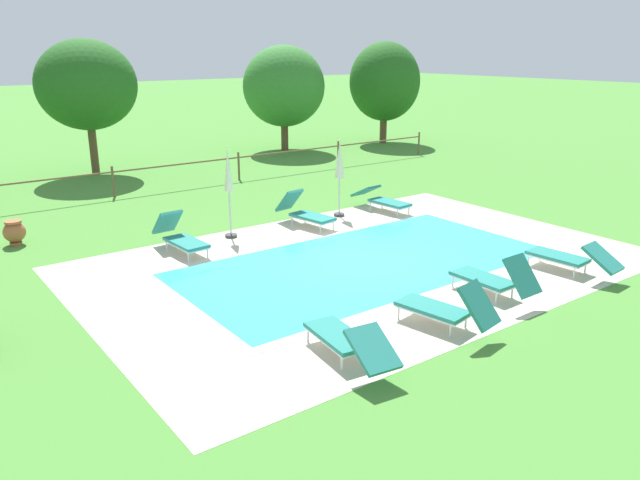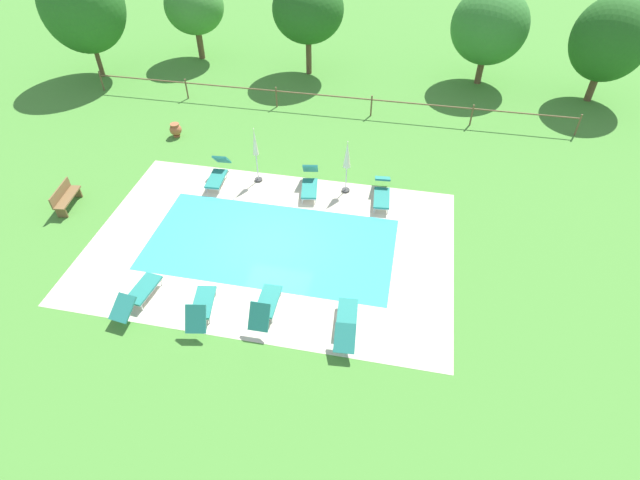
{
  "view_description": "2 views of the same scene",
  "coord_description": "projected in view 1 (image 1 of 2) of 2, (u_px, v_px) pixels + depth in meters",
  "views": [
    {
      "loc": [
        -8.98,
        -10.35,
        4.83
      ],
      "look_at": [
        -0.93,
        0.5,
        0.6
      ],
      "focal_mm": 34.75,
      "sensor_mm": 36.0,
      "label": 1
    },
    {
      "loc": [
        4.27,
        -12.54,
        12.01
      ],
      "look_at": [
        1.86,
        -0.44,
        0.91
      ],
      "focal_mm": 28.2,
      "sensor_mm": 36.0,
      "label": 2
    }
  ],
  "objects": [
    {
      "name": "tree_centre",
      "position": [
        284.0,
        86.0,
        29.33
      ],
      "size": [
        3.88,
        3.88,
        4.93
      ],
      "color": "brown",
      "rests_on": "ground"
    },
    {
      "name": "sun_lounger_north_far",
      "position": [
        181.0,
        237.0,
        15.12
      ],
      "size": [
        0.71,
        1.93,
        0.95
      ],
      "color": "#237A70",
      "rests_on": "ground"
    },
    {
      "name": "sun_lounger_north_end",
      "position": [
        494.0,
        278.0,
        12.39
      ],
      "size": [
        0.63,
        1.86,
        0.99
      ],
      "color": "#237A70",
      "rests_on": "ground"
    },
    {
      "name": "tree_west_mid",
      "position": [
        87.0,
        85.0,
        23.47
      ],
      "size": [
        3.75,
        3.75,
        5.14
      ],
      "color": "brown",
      "rests_on": "ground"
    },
    {
      "name": "swimming_pool_water",
      "position": [
        365.0,
        262.0,
        14.48
      ],
      "size": [
        8.66,
        4.35,
        0.01
      ],
      "primitive_type": "cube",
      "color": "#38C6D1",
      "rests_on": "ground"
    },
    {
      "name": "pool_deck_paving",
      "position": [
        365.0,
        262.0,
        14.49
      ],
      "size": [
        12.73,
        8.41,
        0.01
      ],
      "primitive_type": "cube",
      "color": "beige",
      "rests_on": "ground"
    },
    {
      "name": "sun_lounger_south_mid",
      "position": [
        570.0,
        257.0,
        13.73
      ],
      "size": [
        0.77,
        2.08,
        0.78
      ],
      "color": "#237A70",
      "rests_on": "ground"
    },
    {
      "name": "patio_umbrella_closed_row_west",
      "position": [
        229.0,
        179.0,
        15.95
      ],
      "size": [
        0.32,
        0.32,
        2.42
      ],
      "color": "#383838",
      "rests_on": "ground"
    },
    {
      "name": "tree_east_mid",
      "position": [
        385.0,
        82.0,
        31.68
      ],
      "size": [
        3.61,
        3.61,
        5.11
      ],
      "color": "brown",
      "rests_on": "ground"
    },
    {
      "name": "sun_lounger_north_near_steps",
      "position": [
        306.0,
        212.0,
        17.34
      ],
      "size": [
        0.9,
        1.95,
        0.97
      ],
      "color": "#237A70",
      "rests_on": "ground"
    },
    {
      "name": "pool_coping_rim",
      "position": [
        365.0,
        262.0,
        14.48
      ],
      "size": [
        9.14,
        4.83,
        0.01
      ],
      "color": "beige",
      "rests_on": "ground"
    },
    {
      "name": "terracotta_urn_near_fence",
      "position": [
        14.0,
        232.0,
        15.67
      ],
      "size": [
        0.54,
        0.54,
        0.64
      ],
      "color": "#A85B38",
      "rests_on": "ground"
    },
    {
      "name": "sun_lounger_north_mid",
      "position": [
        347.0,
        340.0,
        9.88
      ],
      "size": [
        0.85,
        2.11,
        0.76
      ],
      "color": "#237A70",
      "rests_on": "ground"
    },
    {
      "name": "sun_lounger_south_end",
      "position": [
        445.0,
        308.0,
        10.98
      ],
      "size": [
        0.93,
        1.94,
        0.98
      ],
      "color": "#237A70",
      "rests_on": "ground"
    },
    {
      "name": "patio_umbrella_closed_row_mid_west",
      "position": [
        340.0,
        165.0,
        18.0
      ],
      "size": [
        0.32,
        0.32,
        2.29
      ],
      "color": "#383838",
      "rests_on": "ground"
    },
    {
      "name": "sun_lounger_south_near_corner",
      "position": [
        383.0,
        199.0,
        18.97
      ],
      "size": [
        0.77,
        2.11,
        0.72
      ],
      "color": "#237A70",
      "rests_on": "ground"
    },
    {
      "name": "perimeter_fence",
      "position": [
        179.0,
        168.0,
        21.94
      ],
      "size": [
        23.96,
        0.08,
        1.05
      ],
      "color": "brown",
      "rests_on": "ground"
    },
    {
      "name": "ground_plane",
      "position": [
        365.0,
        262.0,
        14.49
      ],
      "size": [
        160.0,
        160.0,
        0.0
      ],
      "primitive_type": "plane",
      "color": "#478433"
    }
  ]
}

